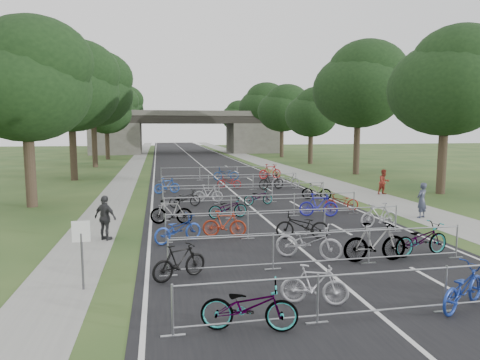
# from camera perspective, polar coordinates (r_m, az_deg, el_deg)

# --- Properties ---
(ground) EXTENTS (200.00, 200.00, 0.00)m
(ground) POSITION_cam_1_polar(r_m,az_deg,el_deg) (10.45, 18.46, -17.01)
(ground) COLOR #26451D
(ground) RESTS_ON ground
(road) EXTENTS (11.00, 140.00, 0.01)m
(road) POSITION_cam_1_polar(r_m,az_deg,el_deg) (58.63, -6.16, 2.77)
(road) COLOR black
(road) RESTS_ON ground
(sidewalk_right) EXTENTS (3.00, 140.00, 0.01)m
(sidewalk_right) POSITION_cam_1_polar(r_m,az_deg,el_deg) (59.82, 1.51, 2.89)
(sidewalk_right) COLOR gray
(sidewalk_right) RESTS_ON ground
(sidewalk_left) EXTENTS (2.00, 140.00, 0.01)m
(sidewalk_left) POSITION_cam_1_polar(r_m,az_deg,el_deg) (58.49, -13.51, 2.61)
(sidewalk_left) COLOR gray
(sidewalk_left) RESTS_ON ground
(lane_markings) EXTENTS (0.12, 140.00, 0.00)m
(lane_markings) POSITION_cam_1_polar(r_m,az_deg,el_deg) (58.63, -6.16, 2.77)
(lane_markings) COLOR silver
(lane_markings) RESTS_ON ground
(overpass_bridge) EXTENTS (31.00, 8.00, 7.05)m
(overpass_bridge) POSITION_cam_1_polar(r_m,az_deg,el_deg) (73.44, -7.18, 6.34)
(overpass_bridge) COLOR #4C4B44
(overpass_bridge) RESTS_ON ground
(park_sign) EXTENTS (0.45, 0.06, 1.83)m
(park_sign) POSITION_cam_1_polar(r_m,az_deg,el_deg) (11.82, -20.39, -7.78)
(park_sign) COLOR #4C4C51
(park_sign) RESTS_ON ground
(tree_left_0) EXTENTS (6.72, 6.72, 10.25)m
(tree_left_0) POSITION_cam_1_polar(r_m,az_deg,el_deg) (25.19, -26.54, 11.45)
(tree_left_0) COLOR #33261C
(tree_left_0) RESTS_ON ground
(tree_right_0) EXTENTS (7.17, 7.17, 10.93)m
(tree_right_0) POSITION_cam_1_polar(r_m,az_deg,el_deg) (30.25, 26.06, 11.42)
(tree_right_0) COLOR #33261C
(tree_right_0) RESTS_ON ground
(tree_left_1) EXTENTS (7.56, 7.56, 11.53)m
(tree_left_1) POSITION_cam_1_polar(r_m,az_deg,el_deg) (36.93, -21.55, 11.28)
(tree_left_1) COLOR #33261C
(tree_left_1) RESTS_ON ground
(tree_right_1) EXTENTS (8.18, 8.18, 12.47)m
(tree_right_1) POSITION_cam_1_polar(r_m,az_deg,el_deg) (40.57, 15.72, 11.91)
(tree_right_1) COLOR #33261C
(tree_right_1) RESTS_ON ground
(tree_left_2) EXTENTS (8.40, 8.40, 12.81)m
(tree_left_2) POSITION_cam_1_polar(r_m,az_deg,el_deg) (48.82, -18.97, 11.16)
(tree_left_2) COLOR #33261C
(tree_left_2) RESTS_ON ground
(tree_right_2) EXTENTS (6.16, 6.16, 9.39)m
(tree_right_2) POSITION_cam_1_polar(r_m,az_deg,el_deg) (51.46, 9.61, 8.77)
(tree_right_2) COLOR #33261C
(tree_right_2) RESTS_ON ground
(tree_left_3) EXTENTS (6.72, 6.72, 10.25)m
(tree_left_3) POSITION_cam_1_polar(r_m,az_deg,el_deg) (60.61, -17.33, 8.77)
(tree_left_3) COLOR #33261C
(tree_left_3) RESTS_ON ground
(tree_right_3) EXTENTS (7.17, 7.17, 10.93)m
(tree_right_3) POSITION_cam_1_polar(r_m,az_deg,el_deg) (62.88, 5.75, 9.36)
(tree_right_3) COLOR #33261C
(tree_right_3) RESTS_ON ground
(tree_left_4) EXTENTS (7.56, 7.56, 11.53)m
(tree_left_4) POSITION_cam_1_polar(r_m,az_deg,el_deg) (72.58, -16.29, 9.09)
(tree_left_4) COLOR #33261C
(tree_left_4) RESTS_ON ground
(tree_right_4) EXTENTS (8.18, 8.18, 12.47)m
(tree_right_4) POSITION_cam_1_polar(r_m,az_deg,el_deg) (74.49, 3.08, 9.75)
(tree_right_4) COLOR #33261C
(tree_right_4) RESTS_ON ground
(tree_left_5) EXTENTS (8.40, 8.40, 12.81)m
(tree_left_5) POSITION_cam_1_polar(r_m,az_deg,el_deg) (84.56, -15.55, 9.31)
(tree_left_5) COLOR #33261C
(tree_left_5) RESTS_ON ground
(tree_right_5) EXTENTS (6.16, 6.16, 9.39)m
(tree_right_5) POSITION_cam_1_polar(r_m,az_deg,el_deg) (86.11, 1.13, 8.07)
(tree_right_5) COLOR #33261C
(tree_right_5) RESTS_ON ground
(tree_left_6) EXTENTS (6.72, 6.72, 10.25)m
(tree_left_6) POSITION_cam_1_polar(r_m,az_deg,el_deg) (96.46, -14.95, 8.04)
(tree_left_6) COLOR #33261C
(tree_left_6) RESTS_ON ground
(tree_right_6) EXTENTS (7.17, 7.17, 10.93)m
(tree_right_6) POSITION_cam_1_polar(r_m,az_deg,el_deg) (97.90, -0.35, 8.50)
(tree_right_6) COLOR #33261C
(tree_right_6) RESTS_ON ground
(barrier_row_0) EXTENTS (9.70, 0.08, 1.10)m
(barrier_row_0) POSITION_cam_1_polar(r_m,az_deg,el_deg) (10.25, 18.58, -14.22)
(barrier_row_0) COLOR gray
(barrier_row_0) RESTS_ON ground
(barrier_row_1) EXTENTS (9.70, 0.08, 1.10)m
(barrier_row_1) POSITION_cam_1_polar(r_m,az_deg,el_deg) (13.33, 10.88, -9.03)
(barrier_row_1) COLOR gray
(barrier_row_1) RESTS_ON ground
(barrier_row_2) EXTENTS (9.70, 0.08, 1.10)m
(barrier_row_2) POSITION_cam_1_polar(r_m,az_deg,el_deg) (16.62, 6.27, -5.76)
(barrier_row_2) COLOR gray
(barrier_row_2) RESTS_ON ground
(barrier_row_3) EXTENTS (9.70, 0.08, 1.10)m
(barrier_row_3) POSITION_cam_1_polar(r_m,az_deg,el_deg) (20.20, 3.09, -3.46)
(barrier_row_3) COLOR gray
(barrier_row_3) RESTS_ON ground
(barrier_row_4) EXTENTS (9.70, 0.08, 1.10)m
(barrier_row_4) POSITION_cam_1_polar(r_m,az_deg,el_deg) (24.05, 0.79, -1.79)
(barrier_row_4) COLOR gray
(barrier_row_4) RESTS_ON ground
(barrier_row_5) EXTENTS (9.70, 0.08, 1.10)m
(barrier_row_5) POSITION_cam_1_polar(r_m,az_deg,el_deg) (28.92, -1.22, -0.32)
(barrier_row_5) COLOR gray
(barrier_row_5) RESTS_ON ground
(barrier_row_6) EXTENTS (9.70, 0.08, 1.10)m
(barrier_row_6) POSITION_cam_1_polar(r_m,az_deg,el_deg) (34.81, -2.88, 0.90)
(barrier_row_6) COLOR gray
(barrier_row_6) RESTS_ON ground
(bike_0) EXTENTS (2.13, 1.18, 1.06)m
(bike_0) POSITION_cam_1_polar(r_m,az_deg,el_deg) (9.17, 1.23, -16.51)
(bike_0) COLOR gray
(bike_0) RESTS_ON ground
(bike_1) EXTENTS (1.67, 1.00, 0.97)m
(bike_1) POSITION_cam_1_polar(r_m,az_deg,el_deg) (10.56, 9.89, -13.65)
(bike_1) COLOR #A5A5AD
(bike_1) RESTS_ON ground
(bike_2) EXTENTS (2.04, 1.54, 1.03)m
(bike_2) POSITION_cam_1_polar(r_m,az_deg,el_deg) (11.43, 27.61, -12.60)
(bike_2) COLOR navy
(bike_2) RESTS_ON ground
(bike_4) EXTENTS (1.70, 1.18, 1.00)m
(bike_4) POSITION_cam_1_polar(r_m,az_deg,el_deg) (12.16, -8.08, -10.76)
(bike_4) COLOR black
(bike_4) RESTS_ON ground
(bike_5) EXTENTS (2.23, 1.72, 1.13)m
(bike_5) POSITION_cam_1_polar(r_m,az_deg,el_deg) (13.99, 9.14, -8.15)
(bike_5) COLOR #A8A7AF
(bike_5) RESTS_ON ground
(bike_6) EXTENTS (2.10, 0.64, 1.26)m
(bike_6) POSITION_cam_1_polar(r_m,az_deg,el_deg) (14.18, 17.57, -7.92)
(bike_6) COLOR gray
(bike_6) RESTS_ON ground
(bike_7) EXTENTS (2.18, 1.06, 1.10)m
(bike_7) POSITION_cam_1_polar(r_m,az_deg,el_deg) (15.35, 22.99, -7.32)
(bike_7) COLOR gray
(bike_7) RESTS_ON ground
(bike_8) EXTENTS (2.02, 1.46, 1.01)m
(bike_8) POSITION_cam_1_polar(r_m,az_deg,el_deg) (15.93, -8.28, -6.49)
(bike_8) COLOR navy
(bike_8) RESTS_ON ground
(bike_9) EXTENTS (1.77, 0.85, 1.02)m
(bike_9) POSITION_cam_1_polar(r_m,az_deg,el_deg) (16.57, -2.09, -5.88)
(bike_9) COLOR maroon
(bike_9) RESTS_ON ground
(bike_10) EXTENTS (2.11, 1.19, 1.05)m
(bike_10) POSITION_cam_1_polar(r_m,az_deg,el_deg) (16.38, 8.34, -6.05)
(bike_10) COLOR black
(bike_10) RESTS_ON ground
(bike_11) EXTENTS (1.77, 0.63, 1.04)m
(bike_11) POSITION_cam_1_polar(r_m,az_deg,el_deg) (19.02, 18.04, -4.52)
(bike_11) COLOR #929298
(bike_11) RESTS_ON ground
(bike_12) EXTENTS (1.92, 0.86, 1.11)m
(bike_12) POSITION_cam_1_polar(r_m,az_deg,el_deg) (18.94, -9.15, -4.21)
(bike_12) COLOR gray
(bike_12) RESTS_ON ground
(bike_13) EXTENTS (1.95, 0.93, 0.98)m
(bike_13) POSITION_cam_1_polar(r_m,az_deg,el_deg) (19.97, -1.65, -3.74)
(bike_13) COLOR gray
(bike_13) RESTS_ON ground
(bike_14) EXTENTS (1.91, 0.99, 1.10)m
(bike_14) POSITION_cam_1_polar(r_m,az_deg,el_deg) (20.65, 10.44, -3.32)
(bike_14) COLOR #1E1C9E
(bike_14) RESTS_ON ground
(bike_15) EXTENTS (1.80, 0.79, 0.92)m
(bike_15) POSITION_cam_1_polar(r_m,az_deg,el_deg) (22.32, 13.41, -2.88)
(bike_15) COLOR maroon
(bike_15) RESTS_ON ground
(bike_16) EXTENTS (1.86, 1.10, 0.92)m
(bike_16) POSITION_cam_1_polar(r_m,az_deg,el_deg) (22.96, -7.36, -2.47)
(bike_16) COLOR black
(bike_16) RESTS_ON ground
(bike_17) EXTENTS (1.72, 0.81, 1.00)m
(bike_17) POSITION_cam_1_polar(r_m,az_deg,el_deg) (24.29, -4.24, -1.83)
(bike_17) COLOR #ABACB3
(bike_17) RESTS_ON ground
(bike_18) EXTENTS (1.82, 0.97, 0.91)m
(bike_18) POSITION_cam_1_polar(r_m,az_deg,el_deg) (23.38, 2.44, -2.27)
(bike_18) COLOR gray
(bike_18) RESTS_ON ground
(bike_19) EXTENTS (1.77, 1.19, 1.04)m
(bike_19) POSITION_cam_1_polar(r_m,az_deg,el_deg) (25.51, 10.17, -1.45)
(bike_19) COLOR gray
(bike_19) RESTS_ON ground
(bike_20) EXTENTS (1.75, 0.83, 1.01)m
(bike_20) POSITION_cam_1_polar(r_m,az_deg,el_deg) (27.89, -9.74, -0.76)
(bike_20) COLOR navy
(bike_20) RESTS_ON ground
(bike_21) EXTENTS (1.80, 1.11, 0.89)m
(bike_21) POSITION_cam_1_polar(r_m,az_deg,el_deg) (29.86, -1.45, -0.28)
(bike_21) COLOR maroon
(bike_21) RESTS_ON ground
(bike_22) EXTENTS (1.98, 0.96, 1.15)m
(bike_22) POSITION_cam_1_polar(r_m,az_deg,el_deg) (29.42, 4.20, -0.15)
(bike_22) COLOR black
(bike_22) RESTS_ON ground
(bike_23) EXTENTS (2.06, 0.94, 1.04)m
(bike_23) POSITION_cam_1_polar(r_m,az_deg,el_deg) (30.57, 6.15, -0.01)
(bike_23) COLOR #9D9CA3
(bike_23) RESTS_ON ground
(bike_26) EXTENTS (2.07, 0.80, 1.07)m
(bike_26) POSITION_cam_1_polar(r_m,az_deg,el_deg) (34.43, -1.87, 0.82)
(bike_26) COLOR navy
(bike_26) RESTS_ON ground
(bike_27) EXTENTS (2.15, 1.09, 1.24)m
(bike_27) POSITION_cam_1_polar(r_m,az_deg,el_deg) (35.53, 4.03, 1.14)
(bike_27) COLOR maroon
(bike_27) RESTS_ON ground
(pedestrian_a) EXTENTS (0.72, 0.63, 1.66)m
(pedestrian_a) POSITION_cam_1_polar(r_m,az_deg,el_deg) (21.71, 23.07, -2.53)
(pedestrian_a) COLOR #32384B
(pedestrian_a) RESTS_ON ground
(pedestrian_b) EXTENTS (0.87, 0.73, 1.60)m
(pedestrian_b) POSITION_cam_1_polar(r_m,az_deg,el_deg) (28.52, 18.64, -0.26)
(pedestrian_b) COLOR maroon
(pedestrian_b) RESTS_ON ground
(pedestrian_c) EXTENTS (1.04, 0.92, 1.69)m
(pedestrian_c) POSITION_cam_1_polar(r_m,az_deg,el_deg) (16.79, -17.51, -4.87)
(pedestrian_c) COLOR #2B2C2E
(pedestrian_c) RESTS_ON ground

